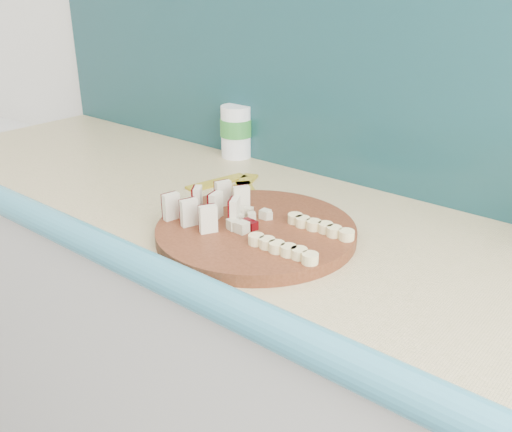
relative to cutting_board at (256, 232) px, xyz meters
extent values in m
cube|color=white|center=(-0.07, 0.39, 0.38)|extent=(3.60, 0.04, 2.60)
cube|color=silver|center=(0.03, 0.09, -0.48)|extent=(2.20, 0.60, 0.88)
cube|color=tan|center=(0.03, 0.09, -0.03)|extent=(2.20, 0.60, 0.03)
cube|color=teal|center=(0.03, -0.21, -0.03)|extent=(2.20, 0.06, 0.03)
cube|color=teal|center=(0.03, 0.38, 0.24)|extent=(2.20, 0.02, 0.50)
cylinder|color=#46200F|center=(0.00, 0.00, 0.00)|extent=(0.38, 0.38, 0.02)
cube|color=beige|center=(-0.14, -0.08, 0.04)|extent=(0.01, 0.03, 0.05)
cube|color=#430408|center=(-0.15, -0.08, 0.04)|extent=(0.00, 0.03, 0.05)
cube|color=beige|center=(-0.13, -0.02, 0.04)|extent=(0.01, 0.03, 0.05)
cube|color=#430408|center=(-0.14, -0.02, 0.04)|extent=(0.00, 0.03, 0.05)
cube|color=beige|center=(-0.11, 0.04, 0.04)|extent=(0.01, 0.03, 0.05)
cube|color=#430408|center=(-0.12, 0.03, 0.04)|extent=(0.00, 0.03, 0.05)
cube|color=beige|center=(-0.10, -0.08, 0.04)|extent=(0.01, 0.03, 0.05)
cube|color=#430408|center=(-0.10, -0.08, 0.04)|extent=(0.00, 0.03, 0.05)
cube|color=beige|center=(-0.08, -0.02, 0.04)|extent=(0.01, 0.03, 0.05)
cube|color=#430408|center=(-0.09, -0.02, 0.04)|extent=(0.00, 0.03, 0.05)
cube|color=beige|center=(-0.07, 0.04, 0.04)|extent=(0.01, 0.03, 0.05)
cube|color=#430408|center=(-0.08, 0.04, 0.04)|extent=(0.00, 0.03, 0.05)
cube|color=beige|center=(-0.05, -0.08, 0.04)|extent=(0.01, 0.03, 0.05)
cube|color=#430408|center=(-0.06, -0.08, 0.04)|extent=(0.00, 0.03, 0.05)
cube|color=beige|center=(-0.03, -0.02, 0.04)|extent=(0.01, 0.03, 0.05)
cube|color=#430408|center=(-0.04, -0.02, 0.04)|extent=(0.00, 0.03, 0.05)
cube|color=beige|center=(-0.01, 0.00, 0.02)|extent=(0.02, 0.02, 0.02)
cube|color=beige|center=(-0.01, 0.01, 0.02)|extent=(0.02, 0.02, 0.02)
cube|color=#430408|center=(-0.01, 0.02, 0.02)|extent=(0.02, 0.02, 0.02)
cube|color=beige|center=(-0.02, 0.01, 0.02)|extent=(0.02, 0.02, 0.02)
cube|color=beige|center=(-0.03, 0.02, 0.02)|extent=(0.02, 0.02, 0.02)
cube|color=beige|center=(-0.04, 0.02, 0.02)|extent=(0.02, 0.02, 0.02)
cube|color=beige|center=(-0.03, 0.00, 0.02)|extent=(0.02, 0.02, 0.02)
cube|color=beige|center=(-0.04, -0.01, 0.02)|extent=(0.02, 0.02, 0.02)
cube|color=#430408|center=(-0.04, -0.02, 0.02)|extent=(0.02, 0.02, 0.02)
cube|color=beige|center=(-0.03, -0.01, 0.02)|extent=(0.02, 0.02, 0.02)
cube|color=beige|center=(-0.02, -0.02, 0.02)|extent=(0.02, 0.02, 0.02)
cube|color=beige|center=(-0.02, -0.01, 0.02)|extent=(0.02, 0.02, 0.02)
cube|color=beige|center=(-0.01, -0.01, 0.02)|extent=(0.02, 0.02, 0.02)
cylinder|color=#FEE99B|center=(0.05, -0.05, 0.02)|extent=(0.03, 0.03, 0.02)
cylinder|color=#FEE99B|center=(0.07, -0.05, 0.02)|extent=(0.03, 0.03, 0.02)
cylinder|color=#FEE99B|center=(0.09, -0.05, 0.02)|extent=(0.03, 0.03, 0.02)
cylinder|color=#FEE99B|center=(0.11, -0.05, 0.02)|extent=(0.03, 0.03, 0.02)
cylinder|color=#FEE99B|center=(0.14, -0.05, 0.02)|extent=(0.03, 0.03, 0.02)
cylinder|color=#FEE99B|center=(0.16, -0.05, 0.02)|extent=(0.03, 0.03, 0.02)
cylinder|color=#FEE99B|center=(0.05, 0.06, 0.02)|extent=(0.03, 0.03, 0.02)
cylinder|color=#FEE99B|center=(0.07, 0.06, 0.02)|extent=(0.03, 0.03, 0.02)
cylinder|color=#FEE99B|center=(0.09, 0.06, 0.02)|extent=(0.03, 0.03, 0.02)
cylinder|color=#FEE99B|center=(0.11, 0.06, 0.02)|extent=(0.03, 0.03, 0.02)
cylinder|color=#FEE99B|center=(0.13, 0.06, 0.02)|extent=(0.03, 0.03, 0.02)
cylinder|color=#FEE99B|center=(0.16, 0.06, 0.02)|extent=(0.03, 0.03, 0.02)
cylinder|color=white|center=(-0.36, 0.35, 0.06)|extent=(0.08, 0.08, 0.14)
cylinder|color=green|center=(-0.36, 0.35, 0.07)|extent=(0.08, 0.08, 0.05)
cube|color=gold|center=(-0.25, 0.16, -0.01)|extent=(0.07, 0.16, 0.01)
cube|color=gold|center=(-0.20, 0.18, -0.01)|extent=(0.09, 0.16, 0.01)
cube|color=gold|center=(-0.15, 0.15, -0.01)|extent=(0.14, 0.12, 0.01)
camera|label=1|loc=(0.61, -0.74, 0.45)|focal=40.00mm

